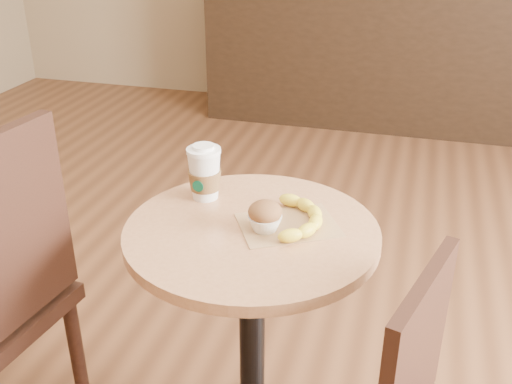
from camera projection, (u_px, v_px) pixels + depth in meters
cafe_table at (252, 306)px, 1.59m from camera, size 0.64×0.64×0.75m
service_counter at (366, 48)px, 4.24m from camera, size 2.30×0.65×1.04m
kraft_bag at (288, 225)px, 1.50m from camera, size 0.30×0.27×0.00m
coffee_cup at (205, 174)px, 1.61m from camera, size 0.09×0.09×0.15m
muffin at (265, 216)px, 1.46m from camera, size 0.09×0.09×0.08m
banana at (299, 218)px, 1.49m from camera, size 0.18×0.26×0.03m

